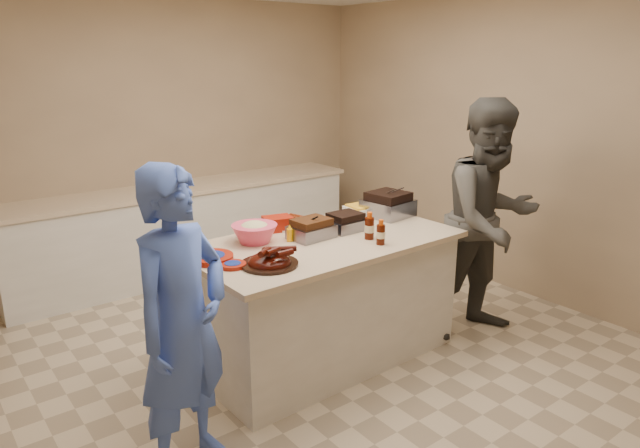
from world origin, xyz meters
TOP-DOWN VIEW (x-y plane):
  - room at (0.00, 0.00)m, footprint 4.50×5.00m
  - back_counter at (0.00, 2.20)m, footprint 3.60×0.64m
  - island at (0.04, -0.02)m, footprint 1.92×1.03m
  - rib_platter at (-0.55, -0.22)m, footprint 0.46×0.46m
  - pulled_pork_tray at (-0.01, 0.06)m, footprint 0.31×0.25m
  - brisket_tray at (0.30, 0.06)m, footprint 0.27×0.23m
  - roasting_pan at (0.82, 0.16)m, footprint 0.37×0.37m
  - coleslaw_bowl at (-0.38, 0.22)m, footprint 0.32×0.32m
  - sausage_plate at (0.02, 0.35)m, footprint 0.35×0.35m
  - mac_cheese_dish at (0.72, 0.32)m, footprint 0.32×0.25m
  - bbq_bottle_a at (0.29, -0.20)m, footprint 0.07×0.07m
  - bbq_bottle_b at (0.27, -0.34)m, footprint 0.06×0.06m
  - mustard_bottle at (-0.18, 0.09)m, footprint 0.04×0.04m
  - sauce_bowl at (0.06, 0.13)m, footprint 0.13×0.04m
  - plate_stack_large at (-0.79, 0.08)m, footprint 0.28×0.28m
  - plate_stack_small at (-0.74, -0.11)m, footprint 0.17×0.17m
  - plastic_cup at (-0.77, 0.37)m, footprint 0.09×0.09m
  - basket_stack at (-0.10, 0.36)m, footprint 0.24×0.20m
  - guest_gray at (1.29, -0.47)m, footprint 1.25×1.99m

SIDE VIEW (x-z plane):
  - room at x=0.00m, z-range -1.35..1.35m
  - island at x=0.04m, z-range -0.45..0.45m
  - guest_gray at x=1.29m, z-range -0.35..0.35m
  - back_counter at x=0.00m, z-range 0.00..0.90m
  - rib_platter at x=-0.55m, z-range 0.83..0.97m
  - pulled_pork_tray at x=-0.01m, z-range 0.86..0.95m
  - brisket_tray at x=0.30m, z-range 0.86..0.94m
  - roasting_pan at x=0.82m, z-range 0.83..0.97m
  - coleslaw_bowl at x=-0.38m, z-range 0.79..1.01m
  - sausage_plate at x=0.02m, z-range 0.88..0.92m
  - mac_cheese_dish at x=0.72m, z-range 0.86..0.94m
  - bbq_bottle_a at x=0.29m, z-range 0.80..1.00m
  - bbq_bottle_b at x=0.27m, z-range 0.81..0.99m
  - mustard_bottle at x=-0.18m, z-range 0.84..0.96m
  - sauce_bowl at x=0.06m, z-range 0.84..0.96m
  - plate_stack_large at x=-0.79m, z-range 0.88..0.92m
  - plate_stack_small at x=-0.74m, z-range 0.89..0.91m
  - plastic_cup at x=-0.77m, z-range 0.85..0.95m
  - basket_stack at x=-0.10m, z-range 0.85..0.95m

